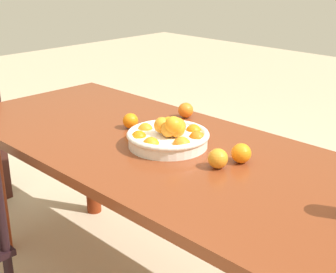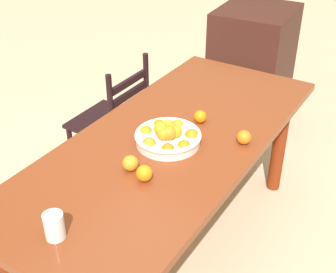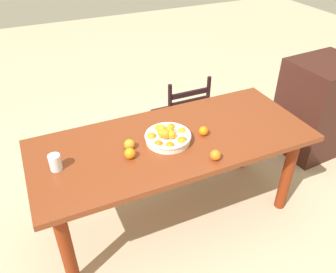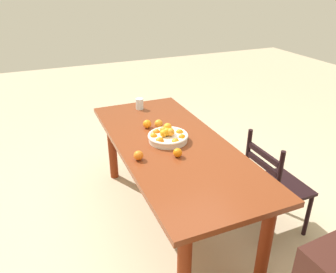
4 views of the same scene
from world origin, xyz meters
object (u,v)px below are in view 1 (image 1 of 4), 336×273
object	(u,v)px
orange_loose_1	(241,153)
orange_loose_0	(186,110)
fruit_bowl	(169,136)
dining_table	(157,169)
orange_loose_3	(218,158)
orange_loose_2	(130,121)

from	to	relation	value
orange_loose_1	orange_loose_0	bearing A→B (deg)	-26.06
fruit_bowl	orange_loose_0	size ratio (longest dim) A/B	4.61
dining_table	orange_loose_3	distance (m)	0.36
fruit_bowl	dining_table	bearing A→B (deg)	17.53
fruit_bowl	orange_loose_3	world-z (taller)	fruit_bowl
orange_loose_3	orange_loose_2	bearing A→B (deg)	-6.48
fruit_bowl	orange_loose_1	size ratio (longest dim) A/B	4.49
fruit_bowl	orange_loose_0	xyz separation A→B (m)	(0.20, -0.32, -0.01)
dining_table	orange_loose_1	xyz separation A→B (m)	(-0.36, -0.08, 0.15)
orange_loose_0	orange_loose_3	size ratio (longest dim) A/B	0.99
orange_loose_0	orange_loose_3	distance (m)	0.59
dining_table	orange_loose_1	bearing A→B (deg)	-166.58
orange_loose_1	dining_table	bearing A→B (deg)	13.42
orange_loose_0	orange_loose_1	xyz separation A→B (m)	(-0.50, 0.25, 0.00)
orange_loose_0	orange_loose_2	world-z (taller)	orange_loose_0
orange_loose_1	orange_loose_2	xyz separation A→B (m)	(0.57, 0.04, -0.00)
dining_table	orange_loose_2	bearing A→B (deg)	-12.70
dining_table	fruit_bowl	world-z (taller)	fruit_bowl
fruit_bowl	orange_loose_2	world-z (taller)	fruit_bowl
dining_table	orange_loose_0	bearing A→B (deg)	-65.71
dining_table	fruit_bowl	xyz separation A→B (m)	(-0.05, -0.02, 0.16)
fruit_bowl	orange_loose_1	distance (m)	0.31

